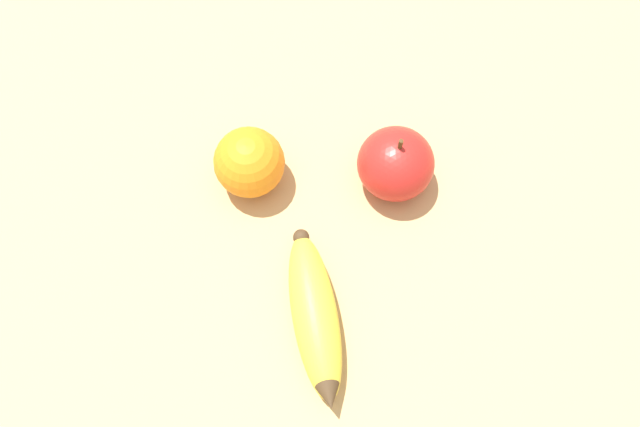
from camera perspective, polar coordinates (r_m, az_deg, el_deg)
name	(u,v)px	position (r m, az deg, el deg)	size (l,w,h in m)	color
ground_plane	(244,254)	(0.64, -7.01, -3.72)	(3.00, 3.00, 0.00)	tan
banana	(315,316)	(0.60, -0.46, -9.37)	(0.10, 0.17, 0.04)	yellow
orange	(249,162)	(0.64, -6.48, 4.66)	(0.07, 0.07, 0.07)	orange
apple	(396,164)	(0.64, 6.93, 4.54)	(0.08, 0.08, 0.08)	red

